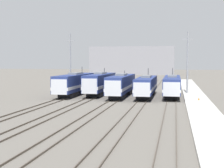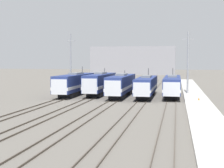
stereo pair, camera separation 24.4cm
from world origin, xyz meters
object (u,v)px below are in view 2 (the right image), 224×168
Objects in this scene: locomotive_center_right at (146,86)px; locomotive_center at (121,85)px; locomotive_far_left at (76,83)px; locomotive_center_left at (100,83)px; locomotive_far_right at (172,86)px; catenary_tower_right at (188,62)px; catenary_tower_left at (70,62)px; traffic_cone at (199,99)px.

locomotive_center is at bearing -178.69° from locomotive_center_right.
locomotive_center_right is (13.86, -1.19, -0.18)m from locomotive_far_left.
locomotive_far_right reaches higher than locomotive_center_left.
locomotive_far_left is 13.92m from locomotive_center_right.
locomotive_far_right is (4.62, 1.72, 0.02)m from locomotive_center_right.
locomotive_far_right is 7.01m from catenary_tower_right.
locomotive_center_left is 0.98× the size of locomotive_center_right.
locomotive_center is 1.35× the size of catenary_tower_right.
locomotive_center is (4.62, -2.38, -0.07)m from locomotive_center_left.
catenary_tower_right reaches higher than locomotive_center.
locomotive_center is at bearing -28.58° from catenary_tower_left.
locomotive_center_right is at bearing 1.31° from locomotive_center.
locomotive_far_right is (9.24, 1.83, -0.13)m from locomotive_center.
catenary_tower_left is at bearing 118.39° from locomotive_far_left.
traffic_cone is at bearing -24.06° from catenary_tower_left.
catenary_tower_right reaches higher than locomotive_far_left.
locomotive_center is 14.50m from traffic_cone.
locomotive_far_left is 1.14× the size of locomotive_center_left.
catenary_tower_left is at bearing 155.94° from traffic_cone.
locomotive_far_right is 38.73× the size of traffic_cone.
catenary_tower_left is at bearing 150.65° from locomotive_center_left.
catenary_tower_left is at bearing 158.80° from locomotive_center_right.
locomotive_far_left reaches higher than locomotive_center_left.
locomotive_center_left is 1.31× the size of catenary_tower_left.
locomotive_center is 0.94× the size of locomotive_far_right.
catenary_tower_right reaches higher than locomotive_center_left.
catenary_tower_right is at bearing 13.93° from locomotive_far_left.
locomotive_center_left is at bearing -165.90° from catenary_tower_right.
catenary_tower_left is 28.70m from traffic_cone.
locomotive_far_right reaches higher than locomotive_center_right.
catenary_tower_left and catenary_tower_right have the same top height.
locomotive_center_left is 9.52m from locomotive_center_right.
catenary_tower_right is at bearing 58.68° from locomotive_far_right.
locomotive_far_right is 1.43× the size of catenary_tower_right.
locomotive_center_right is 0.94× the size of locomotive_far_right.
locomotive_center is 1.00× the size of locomotive_center_right.
locomotive_far_right is at bearing 11.19° from locomotive_center.
catenary_tower_right is (16.76, 4.21, 4.05)m from locomotive_center_left.
catenary_tower_right is at bearing 40.79° from locomotive_center_right.
locomotive_center is 4.62m from locomotive_center_right.
catenary_tower_left is 1.00× the size of catenary_tower_right.
locomotive_center_right is 4.93m from locomotive_far_right.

